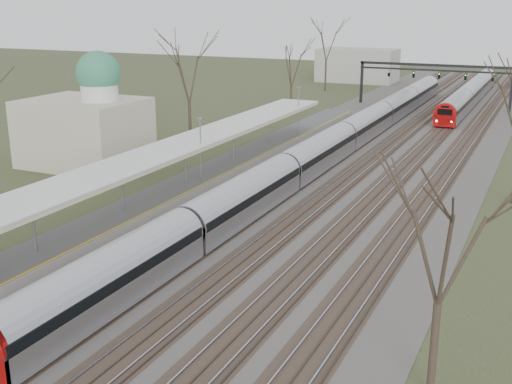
% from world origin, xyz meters
% --- Properties ---
extents(track_bed, '(24.00, 160.00, 0.22)m').
position_xyz_m(track_bed, '(0.26, 55.00, 0.06)').
color(track_bed, '#474442').
rests_on(track_bed, ground).
extents(platform, '(3.50, 69.00, 1.00)m').
position_xyz_m(platform, '(-9.05, 37.50, 0.50)').
color(platform, '#9E9B93').
rests_on(platform, ground).
extents(canopy, '(4.10, 50.00, 3.11)m').
position_xyz_m(canopy, '(-9.05, 32.99, 3.93)').
color(canopy, slate).
rests_on(canopy, platform).
extents(dome_building, '(10.00, 8.00, 10.30)m').
position_xyz_m(dome_building, '(-21.71, 38.00, 3.72)').
color(dome_building, beige).
rests_on(dome_building, ground).
extents(signal_gantry, '(21.00, 0.59, 6.08)m').
position_xyz_m(signal_gantry, '(0.29, 84.99, 4.91)').
color(signal_gantry, black).
rests_on(signal_gantry, ground).
extents(tree_west_far, '(5.50, 5.50, 11.33)m').
position_xyz_m(tree_west_far, '(-17.00, 48.00, 8.02)').
color(tree_west_far, '#2D231C').
rests_on(tree_west_far, ground).
extents(tree_east_near, '(4.50, 4.50, 9.27)m').
position_xyz_m(tree_east_near, '(13.00, 15.00, 6.55)').
color(tree_east_near, '#2D231C').
rests_on(tree_east_near, ground).
extents(train_near, '(2.62, 90.21, 3.05)m').
position_xyz_m(train_near, '(-2.50, 52.76, 1.48)').
color(train_near, '#A5A7AF').
rests_on(train_near, ground).
extents(train_far, '(2.62, 45.21, 3.05)m').
position_xyz_m(train_far, '(4.50, 91.68, 1.48)').
color(train_far, '#A5A7AF').
rests_on(train_far, ground).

